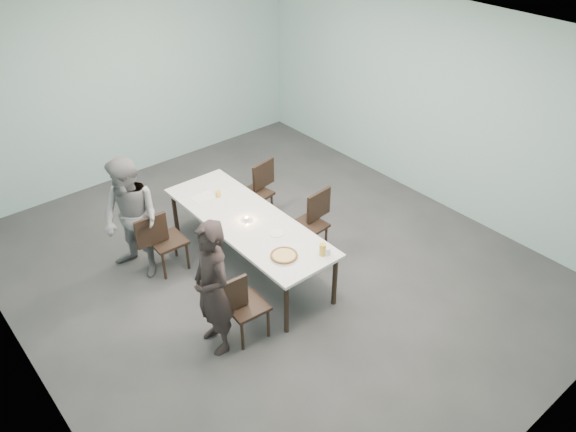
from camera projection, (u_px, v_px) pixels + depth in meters
ground at (271, 267)px, 7.40m from camera, size 7.00×7.00×0.00m
room_shell at (268, 127)px, 6.27m from camera, size 6.02×7.02×3.01m
table at (248, 223)px, 7.04m from camera, size 0.92×2.61×0.75m
chair_near_left at (240, 304)px, 6.10m from camera, size 0.63×0.45×0.87m
chair_far_left at (161, 239)px, 7.09m from camera, size 0.62×0.44×0.87m
chair_near_right at (313, 219)px, 7.46m from camera, size 0.63×0.45×0.87m
chair_far_right at (259, 188)px, 8.13m from camera, size 0.64×0.49×0.87m
diner_near at (213, 289)px, 5.84m from camera, size 0.44×0.62×1.62m
diner_far at (131, 219)px, 6.89m from camera, size 0.83×0.94×1.63m
pizza at (284, 256)px, 6.37m from camera, size 0.34×0.34×0.04m
side_plate at (276, 233)px, 6.75m from camera, size 0.18×0.18×0.01m
beer_glass at (323, 250)px, 6.37m from camera, size 0.08×0.08×0.15m
water_tumbler at (327, 251)px, 6.39m from camera, size 0.08×0.08×0.09m
tealight at (247, 219)px, 6.98m from camera, size 0.06×0.06×0.05m
amber_tumbler at (218, 194)px, 7.43m from camera, size 0.07×0.07×0.08m
menu at (204, 197)px, 7.43m from camera, size 0.30×0.22×0.01m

